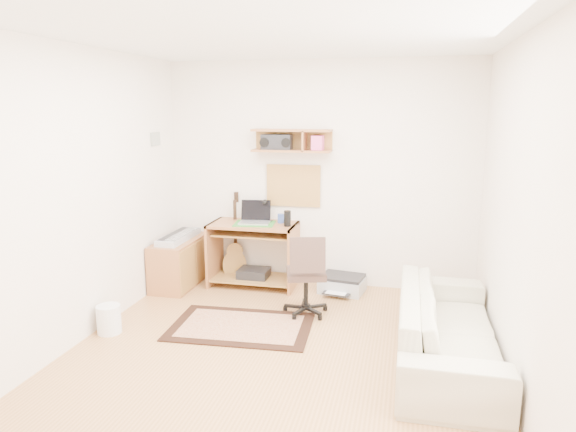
% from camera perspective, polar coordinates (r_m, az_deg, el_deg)
% --- Properties ---
extents(floor, '(3.60, 4.00, 0.01)m').
position_cam_1_polar(floor, '(4.59, -1.18, -15.14)').
color(floor, tan).
rests_on(floor, ground).
extents(ceiling, '(3.60, 4.00, 0.01)m').
position_cam_1_polar(ceiling, '(4.13, -1.34, 19.21)').
color(ceiling, white).
rests_on(ceiling, ground).
extents(back_wall, '(3.60, 0.01, 2.60)m').
position_cam_1_polar(back_wall, '(6.10, 3.41, 4.46)').
color(back_wall, white).
rests_on(back_wall, ground).
extents(left_wall, '(0.01, 4.00, 2.60)m').
position_cam_1_polar(left_wall, '(4.92, -22.07, 1.89)').
color(left_wall, white).
rests_on(left_wall, ground).
extents(right_wall, '(0.01, 4.00, 2.60)m').
position_cam_1_polar(right_wall, '(4.11, 23.90, -0.03)').
color(right_wall, white).
rests_on(right_wall, ground).
extents(wall_shelf, '(0.90, 0.25, 0.26)m').
position_cam_1_polar(wall_shelf, '(6.00, 0.39, 8.20)').
color(wall_shelf, '#A6673A').
rests_on(wall_shelf, back_wall).
extents(cork_board, '(0.64, 0.03, 0.49)m').
position_cam_1_polar(cork_board, '(6.15, 0.60, 3.32)').
color(cork_board, tan).
rests_on(cork_board, back_wall).
extents(wall_photo, '(0.02, 0.20, 0.15)m').
position_cam_1_polar(wall_photo, '(6.15, -14.20, 8.12)').
color(wall_photo, '#4C8CBF').
rests_on(wall_photo, left_wall).
extents(desk, '(1.00, 0.55, 0.75)m').
position_cam_1_polar(desk, '(6.18, -3.76, -4.20)').
color(desk, '#A6673A').
rests_on(desk, floor).
extents(laptop, '(0.38, 0.38, 0.26)m').
position_cam_1_polar(laptop, '(6.04, -3.68, 0.36)').
color(laptop, silver).
rests_on(laptop, desk).
extents(speaker, '(0.08, 0.08, 0.18)m').
position_cam_1_polar(speaker, '(5.92, -0.07, -0.27)').
color(speaker, black).
rests_on(speaker, desk).
extents(desk_lamp, '(0.09, 0.09, 0.27)m').
position_cam_1_polar(desk_lamp, '(6.15, -2.01, 0.60)').
color(desk_lamp, black).
rests_on(desk_lamp, desk).
extents(pencil_cup, '(0.07, 0.07, 0.10)m').
position_cam_1_polar(pencil_cup, '(6.10, -0.80, -0.27)').
color(pencil_cup, '#3550A1').
rests_on(pencil_cup, desk).
extents(boombox, '(0.34, 0.16, 0.18)m').
position_cam_1_polar(boombox, '(6.03, -1.23, 8.02)').
color(boombox, black).
rests_on(boombox, wall_shelf).
extents(rug, '(1.38, 0.96, 0.02)m').
position_cam_1_polar(rug, '(5.16, -5.11, -11.84)').
color(rug, '#CBB188').
rests_on(rug, floor).
extents(task_chair, '(0.54, 0.54, 0.85)m').
position_cam_1_polar(task_chair, '(5.31, 1.97, -6.27)').
color(task_chair, '#392822').
rests_on(task_chair, floor).
extents(cabinet, '(0.40, 0.90, 0.55)m').
position_cam_1_polar(cabinet, '(6.35, -11.67, -4.93)').
color(cabinet, '#A6673A').
rests_on(cabinet, floor).
extents(music_keyboard, '(0.24, 0.77, 0.07)m').
position_cam_1_polar(music_keyboard, '(6.27, -11.79, -2.23)').
color(music_keyboard, '#B2B5BA').
rests_on(music_keyboard, cabinet).
extents(guitar, '(0.33, 0.27, 1.08)m').
position_cam_1_polar(guitar, '(6.35, -5.88, -2.27)').
color(guitar, '#A67533').
rests_on(guitar, floor).
extents(waste_basket, '(0.26, 0.26, 0.27)m').
position_cam_1_polar(waste_basket, '(5.25, -18.87, -10.56)').
color(waste_basket, white).
rests_on(waste_basket, floor).
extents(printer, '(0.54, 0.45, 0.18)m').
position_cam_1_polar(printer, '(6.07, 5.91, -7.41)').
color(printer, '#A5A8AA').
rests_on(printer, floor).
extents(sofa, '(0.58, 2.00, 0.78)m').
position_cam_1_polar(sofa, '(4.57, 17.00, -10.33)').
color(sofa, '#C0B698').
rests_on(sofa, floor).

